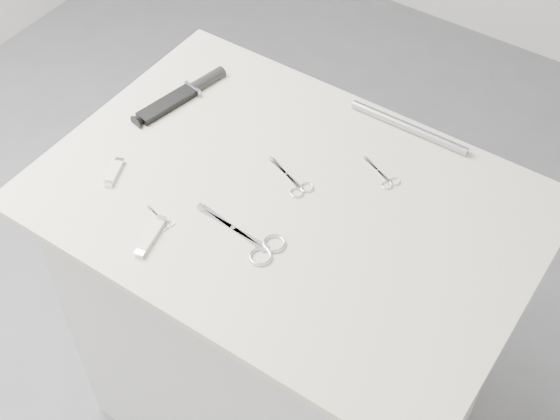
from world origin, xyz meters
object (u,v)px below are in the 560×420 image
Objects in this scene: plinth at (286,326)px; large_shears at (255,242)px; embroidery_scissors_b at (384,177)px; sheathed_knife at (186,93)px; tiny_scissors at (162,220)px; pocket_knife_a at (151,236)px; metal_rail at (409,127)px; pocket_knife_b at (114,172)px; embroidery_scissors_a at (295,183)px.

large_shears is at bearing -84.59° from plinth.
embroidery_scissors_b is 0.41× the size of sheathed_knife.
large_shears is (0.01, -0.13, 0.47)m from plinth.
embroidery_scissors_b is 0.46m from tiny_scissors.
metal_rail reaches higher than pocket_knife_a.
large_shears is 0.71× the size of metal_rail.
embroidery_scissors_b is at bearing -78.54° from pocket_knife_b.
pocket_knife_a reaches higher than pocket_knife_b.
sheathed_knife is at bearing 135.44° from tiny_scissors.
sheathed_knife is 0.51m from metal_rail.
plinth is 0.62m from sheathed_knife.
sheathed_knife is at bearing -153.72° from embroidery_scissors_b.
metal_rail is at bearing 122.83° from embroidery_scissors_b.
pocket_knife_b is (-0.16, 0.04, 0.00)m from tiny_scissors.
large_shears is at bearing -71.96° from pocket_knife_a.
tiny_scissors is (-0.30, -0.35, -0.00)m from embroidery_scissors_b.
large_shears is 0.17m from embroidery_scissors_a.
metal_rail is (0.44, 0.46, 0.00)m from pocket_knife_b.
tiny_scissors is 0.05m from pocket_knife_a.
pocket_knife_a is at bearing -124.29° from plinth.
embroidery_scissors_b is 0.16m from metal_rail.
plinth is 12.22× the size of tiny_scissors.
sheathed_knife is (-0.36, 0.09, 0.01)m from embroidery_scissors_a.
sheathed_knife reaches higher than tiny_scissors.
pocket_knife_a is (-0.16, -0.23, 0.48)m from plinth.
pocket_knife_b is (-0.33, -0.19, 0.00)m from embroidery_scissors_a.
pocket_knife_b is at bearing -123.84° from embroidery_scissors_b.
sheathed_knife is 0.42m from pocket_knife_a.
pocket_knife_a reaches higher than embroidery_scissors_a.
large_shears is at bearing 30.89° from tiny_scissors.
sheathed_knife is 3.15× the size of pocket_knife_b.
embroidery_scissors_b is 0.50m from sheathed_knife.
pocket_knife_a reaches higher than embroidery_scissors_b.
pocket_knife_b is at bearing -156.62° from plinth.
large_shears is 0.82× the size of sheathed_knife.
embroidery_scissors_a is 0.45× the size of metal_rail.
pocket_knife_b is at bearing -129.32° from embroidery_scissors_a.
pocket_knife_a is 0.20m from pocket_knife_b.
plinth is at bearing 100.53° from large_shears.
embroidery_scissors_b reaches higher than plinth.
embroidery_scissors_a is at bearing -41.42° from pocket_knife_a.
metal_rail is at bearing -57.61° from sheathed_knife.
pocket_knife_a reaches higher than plinth.
tiny_scissors is (-0.18, -0.06, -0.00)m from large_shears.
embroidery_scissors_a is at bearing 102.22° from plinth.
pocket_knife_b is at bearing -172.61° from large_shears.
embroidery_scissors_a is at bearing 68.66° from tiny_scissors.
large_shears is 0.20m from pocket_knife_a.
pocket_knife_a is (-0.15, -0.28, 0.00)m from embroidery_scissors_a.
pocket_knife_a is (0.01, -0.05, 0.00)m from tiny_scissors.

